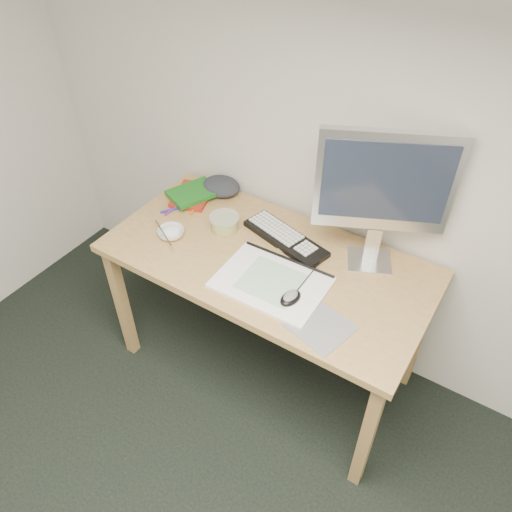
{
  "coord_description": "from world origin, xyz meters",
  "views": [
    {
      "loc": [
        0.57,
        0.07,
        2.17
      ],
      "look_at": [
        -0.24,
        1.34,
        0.83
      ],
      "focal_mm": 35.0,
      "sensor_mm": 36.0,
      "label": 1
    }
  ],
  "objects_px": {
    "sketchpad": "(271,282)",
    "keyboard": "(285,239)",
    "rice_bowl": "(171,233)",
    "desk": "(267,272)",
    "monitor": "(384,186)"
  },
  "relations": [
    {
      "from": "sketchpad",
      "to": "keyboard",
      "type": "relative_size",
      "value": 1.05
    },
    {
      "from": "sketchpad",
      "to": "rice_bowl",
      "type": "height_order",
      "value": "rice_bowl"
    },
    {
      "from": "desk",
      "to": "keyboard",
      "type": "bearing_deg",
      "value": 86.44
    },
    {
      "from": "desk",
      "to": "sketchpad",
      "type": "relative_size",
      "value": 3.22
    },
    {
      "from": "sketchpad",
      "to": "monitor",
      "type": "distance_m",
      "value": 0.58
    },
    {
      "from": "desk",
      "to": "sketchpad",
      "type": "distance_m",
      "value": 0.18
    },
    {
      "from": "sketchpad",
      "to": "keyboard",
      "type": "height_order",
      "value": "keyboard"
    },
    {
      "from": "monitor",
      "to": "rice_bowl",
      "type": "bearing_deg",
      "value": 176.31
    },
    {
      "from": "monitor",
      "to": "rice_bowl",
      "type": "relative_size",
      "value": 5.09
    },
    {
      "from": "keyboard",
      "to": "rice_bowl",
      "type": "height_order",
      "value": "rice_bowl"
    },
    {
      "from": "keyboard",
      "to": "monitor",
      "type": "distance_m",
      "value": 0.52
    },
    {
      "from": "keyboard",
      "to": "rice_bowl",
      "type": "bearing_deg",
      "value": -135.85
    },
    {
      "from": "desk",
      "to": "keyboard",
      "type": "xyz_separation_m",
      "value": [
        0.01,
        0.14,
        0.09
      ]
    },
    {
      "from": "monitor",
      "to": "rice_bowl",
      "type": "height_order",
      "value": "monitor"
    },
    {
      "from": "desk",
      "to": "monitor",
      "type": "height_order",
      "value": "monitor"
    }
  ]
}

